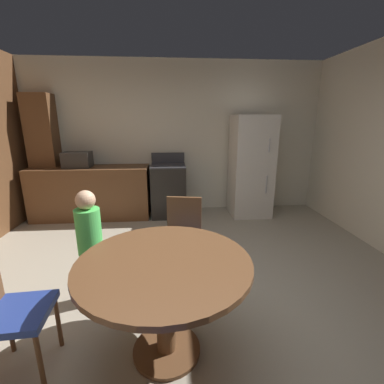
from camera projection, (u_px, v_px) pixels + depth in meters
ground_plane at (186, 314)px, 2.36m from camera, size 14.00×14.00×0.00m
wall_back at (176, 138)px, 4.88m from camera, size 5.58×0.12×2.70m
kitchen_counter at (92, 192)px, 4.61m from camera, size 1.98×0.60×0.90m
pantry_column at (46, 157)px, 4.57m from camera, size 0.44×0.36×2.10m
oven_range at (169, 190)px, 4.72m from camera, size 0.60×0.60×1.10m
refrigerator at (251, 166)px, 4.67m from camera, size 0.68×0.68×1.76m
microwave at (77, 160)px, 4.45m from camera, size 0.44×0.32×0.26m
dining_table at (165, 281)px, 1.82m from camera, size 1.19×1.19×0.76m
chair_north at (183, 233)px, 2.84m from camera, size 0.46×0.46×0.87m
chair_west at (5, 308)px, 1.70m from camera, size 0.43×0.43×0.87m
person_child at (90, 245)px, 2.40m from camera, size 0.31×0.31×1.09m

